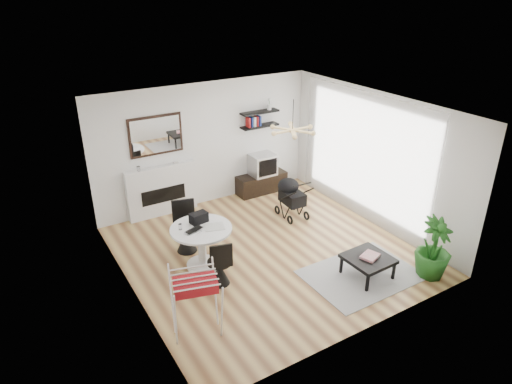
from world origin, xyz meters
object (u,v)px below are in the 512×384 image
tv_console (261,183)px  crt_tv (262,164)px  coffee_table (368,259)px  stroller (291,199)px  drying_rack (196,304)px  dining_table (202,241)px  potted_plant (434,248)px  fireplace (161,185)px

tv_console → crt_tv: 0.47m
coffee_table → stroller: bearing=86.1°
crt_tv → coffee_table: 3.85m
drying_rack → stroller: size_ratio=1.10×
dining_table → stroller: bearing=17.6°
potted_plant → stroller: bearing=104.4°
tv_console → drying_rack: bearing=-132.5°
dining_table → tv_console: bearing=39.8°
stroller → potted_plant: bearing=-72.3°
dining_table → fireplace: bearing=86.6°
drying_rack → crt_tv: bearing=63.0°
fireplace → coffee_table: bearing=-61.9°
fireplace → potted_plant: 5.45m
fireplace → tv_console: size_ratio=1.79×
drying_rack → fireplace: bearing=91.9°
tv_console → dining_table: size_ratio=1.14×
stroller → coffee_table: stroller is taller
stroller → drying_rack: bearing=-141.4°
dining_table → stroller: stroller is taller
tv_console → coffee_table: (-0.27, -3.82, 0.11)m
fireplace → crt_tv: size_ratio=3.80×
drying_rack → potted_plant: 4.06m
crt_tv → potted_plant: potted_plant is taller
tv_console → crt_tv: size_ratio=2.12×
tv_console → drying_rack: size_ratio=1.21×
drying_rack → coffee_table: drying_rack is taller
dining_table → drying_rack: bearing=-117.6°
fireplace → stroller: bearing=-32.9°
crt_tv → potted_plant: 4.40m
fireplace → dining_table: 2.26m
tv_console → crt_tv: (0.02, -0.00, 0.47)m
stroller → dining_table: bearing=-159.1°
crt_tv → drying_rack: size_ratio=0.57×
fireplace → tv_console: fireplace is taller
drying_rack → coffee_table: bearing=11.8°
dining_table → potted_plant: bearing=-35.1°
drying_rack → coffee_table: 3.06m
fireplace → drying_rack: (-0.92, -3.76, -0.16)m
fireplace → drying_rack: 3.87m
stroller → coffee_table: (-0.17, -2.49, -0.05)m
stroller → coffee_table: 2.49m
stroller → fireplace: bearing=150.4°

